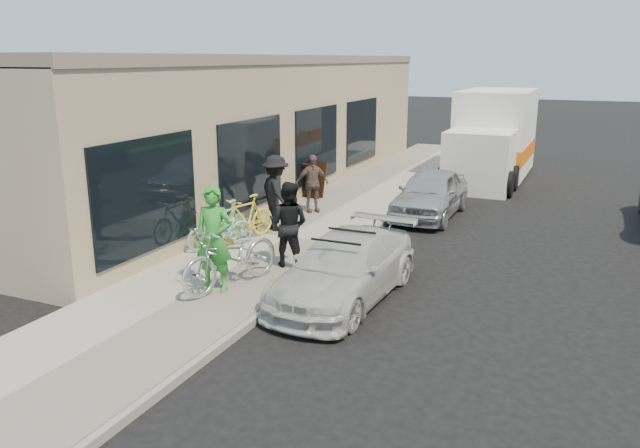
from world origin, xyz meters
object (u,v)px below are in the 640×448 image
(moving_truck, at_px, (493,140))
(cruiser_bike_c, at_px, (246,218))
(cruiser_bike_a, at_px, (227,225))
(sedan_white, at_px, (345,268))
(tandem_bike, at_px, (232,256))
(sedan_silver, at_px, (430,194))
(bike_rack, at_px, (263,210))
(woman_rider, at_px, (214,239))
(cruiser_bike_b, at_px, (221,229))
(bystander_a, at_px, (276,193))
(sandwich_board, at_px, (312,180))
(bystander_b, at_px, (312,183))
(man_standing, at_px, (288,224))

(moving_truck, xyz_separation_m, cruiser_bike_c, (-3.74, -10.69, -0.70))
(moving_truck, distance_m, cruiser_bike_a, 12.01)
(sedan_white, bearing_deg, tandem_bike, -158.40)
(sedan_white, distance_m, sedan_silver, 6.45)
(bike_rack, distance_m, woman_rider, 4.11)
(bike_rack, bearing_deg, cruiser_bike_b, -93.52)
(sedan_white, distance_m, moving_truck, 12.80)
(tandem_bike, height_order, woman_rider, woman_rider)
(bike_rack, relative_size, bystander_a, 0.44)
(cruiser_bike_a, xyz_separation_m, cruiser_bike_c, (0.07, 0.68, 0.00))
(sedan_white, distance_m, woman_rider, 2.35)
(woman_rider, bearing_deg, tandem_bike, 40.07)
(tandem_bike, bearing_deg, cruiser_bike_c, 131.63)
(bike_rack, distance_m, sandwich_board, 3.69)
(cruiser_bike_c, bearing_deg, bystander_b, 101.48)
(woman_rider, height_order, cruiser_bike_a, woman_rider)
(moving_truck, relative_size, cruiser_bike_c, 3.69)
(sedan_white, bearing_deg, cruiser_bike_c, 150.48)
(sedan_white, relative_size, sedan_silver, 1.08)
(moving_truck, bearing_deg, cruiser_bike_a, -108.18)
(moving_truck, distance_m, cruiser_bike_b, 12.12)
(cruiser_bike_c, bearing_deg, woman_rider, -53.48)
(sedan_white, distance_m, tandem_bike, 2.02)
(bike_rack, distance_m, sedan_silver, 4.68)
(woman_rider, height_order, bystander_a, woman_rider)
(sedan_white, distance_m, bystander_a, 4.37)
(tandem_bike, relative_size, bystander_b, 1.43)
(bike_rack, height_order, sedan_silver, sedan_silver)
(sedan_silver, relative_size, cruiser_bike_c, 2.20)
(woman_rider, relative_size, man_standing, 1.11)
(cruiser_bike_b, bearing_deg, moving_truck, 100.38)
(bystander_b, bearing_deg, cruiser_bike_c, -136.94)
(sandwich_board, xyz_separation_m, bystander_a, (0.68, -3.57, 0.37))
(cruiser_bike_b, bearing_deg, bystander_b, 112.72)
(bike_rack, bearing_deg, sedan_silver, 46.63)
(cruiser_bike_a, bearing_deg, woman_rider, -66.21)
(tandem_bike, xyz_separation_m, woman_rider, (-0.20, -0.24, 0.36))
(man_standing, relative_size, cruiser_bike_c, 1.00)
(sedan_white, height_order, cruiser_bike_a, sedan_white)
(tandem_bike, distance_m, cruiser_bike_a, 2.44)
(cruiser_bike_c, bearing_deg, sandwich_board, 111.97)
(tandem_bike, distance_m, bystander_b, 5.86)
(sandwich_board, distance_m, sedan_white, 7.66)
(sandwich_board, relative_size, woman_rider, 0.55)
(sedan_silver, relative_size, man_standing, 2.19)
(tandem_bike, distance_m, cruiser_bike_b, 2.47)
(man_standing, distance_m, cruiser_bike_c, 2.11)
(bystander_b, bearing_deg, bike_rack, -141.49)
(cruiser_bike_a, height_order, bystander_a, bystander_a)
(tandem_bike, distance_m, woman_rider, 0.47)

